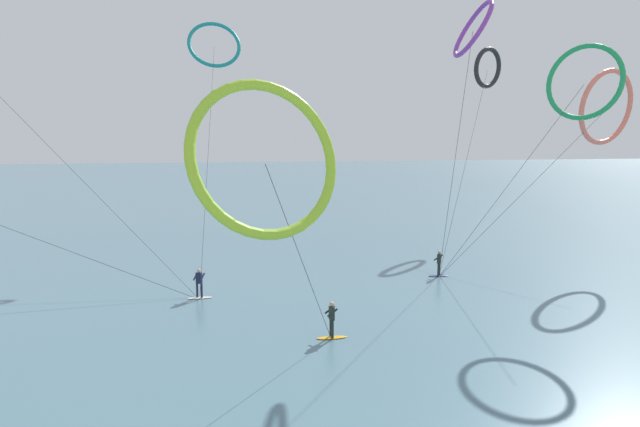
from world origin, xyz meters
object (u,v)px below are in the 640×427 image
kite_emerald (584,82)px  kite_charcoal (488,68)px  surfer_amber (332,322)px  surfer_ivory (199,285)px  kite_violet (473,29)px  kite_coral (606,107)px  kite_lime (265,158)px  surfer_navy (439,265)px  kite_teal (214,45)px

kite_emerald → kite_charcoal: kite_charcoal is taller
surfer_amber → surfer_ivory: bearing=34.5°
kite_violet → kite_coral: kite_violet is taller
surfer_ivory → kite_coral: 30.85m
surfer_ivory → kite_emerald: kite_emerald is taller
kite_violet → kite_emerald: bearing=88.8°
kite_emerald → kite_violet: 7.17m
kite_violet → kite_lime: kite_violet is taller
surfer_ivory → surfer_navy: bearing=-145.2°
surfer_amber → surfer_navy: (9.30, 9.66, 0.00)m
surfer_amber → kite_violet: 17.99m
kite_emerald → kite_lime: kite_emerald is taller
surfer_amber → kite_emerald: size_ratio=0.12×
kite_emerald → surfer_amber: bearing=-104.6°
surfer_ivory → kite_teal: size_ratio=0.09×
kite_lime → kite_coral: (26.17, 17.27, 2.82)m
kite_emerald → kite_teal: kite_teal is taller
surfer_ivory → surfer_navy: (15.23, 2.08, 0.00)m
surfer_amber → kite_coral: bearing=-65.6°
surfer_navy → kite_violet: size_ratio=0.10×
surfer_navy → kite_violet: kite_violet is taller
surfer_navy → kite_charcoal: kite_charcoal is taller
kite_coral → kite_charcoal: bearing=-99.6°
kite_teal → kite_lime: size_ratio=1.68×
kite_violet → kite_charcoal: kite_charcoal is taller
surfer_navy → kite_emerald: 13.83m
kite_violet → kite_teal: bearing=-136.5°
kite_coral → surfer_navy: bearing=-5.2°
kite_teal → kite_lime: bearing=-93.5°
kite_emerald → kite_teal: (-20.40, 18.54, 4.34)m
surfer_navy → surfer_amber: bearing=174.8°
kite_violet → surfer_ivory: bearing=-90.2°
kite_coral → kite_charcoal: 15.61m
surfer_ivory → kite_charcoal: size_ratio=0.09×
kite_emerald → kite_coral: size_ratio=0.88×
surfer_ivory → kite_violet: size_ratio=0.10×
kite_emerald → kite_violet: (-6.55, 0.78, 2.81)m
surfer_amber → surfer_navy: 13.41m
surfer_navy → kite_charcoal: (11.96, 17.29, 14.85)m
kite_violet → surfer_navy: bearing=-174.3°
kite_emerald → surfer_ivory: bearing=-129.1°
surfer_navy → kite_teal: kite_teal is taller
surfer_ivory → kite_coral: (28.70, 4.50, 10.38)m
kite_emerald → kite_violet: size_ratio=0.87×
surfer_ivory → kite_charcoal: bearing=-117.5°
kite_violet → kite_lime: size_ratio=1.50×
kite_lime → kite_coral: 31.48m
kite_violet → kite_lime: 18.21m
kite_violet → kite_lime: bearing=-43.0°
kite_emerald → kite_lime: size_ratio=1.30×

